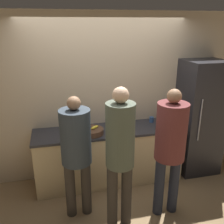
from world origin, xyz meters
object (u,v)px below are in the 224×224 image
at_px(person_left, 76,147).
at_px(refrigerator, 200,118).
at_px(person_right, 170,142).
at_px(fruit_bowl, 92,131).
at_px(bottle_amber, 160,115).
at_px(utensil_crock, 119,121).
at_px(cup_blue, 152,119).
at_px(person_center, 120,150).
at_px(bottle_green, 131,119).

bearing_deg(person_left, refrigerator, 17.43).
height_order(person_right, fruit_bowl, person_right).
relative_size(refrigerator, bottle_amber, 8.59).
bearing_deg(utensil_crock, cup_blue, 1.42).
height_order(person_right, utensil_crock, person_right).
relative_size(person_center, bottle_amber, 8.18).
height_order(person_left, cup_blue, person_left).
distance_m(refrigerator, person_right, 1.32).
xyz_separation_m(bottle_amber, cup_blue, (-0.17, -0.04, -0.04)).
bearing_deg(bottle_green, utensil_crock, -177.95).
xyz_separation_m(person_left, person_center, (0.47, -0.31, 0.07)).
bearing_deg(person_right, person_left, 168.32).
bearing_deg(fruit_bowl, person_left, -116.79).
relative_size(person_center, bottle_green, 7.51).
bearing_deg(bottle_amber, cup_blue, -166.39).
height_order(utensil_crock, bottle_amber, utensil_crock).
distance_m(bottle_green, cup_blue, 0.36).
height_order(refrigerator, cup_blue, refrigerator).
bearing_deg(refrigerator, person_right, -137.27).
relative_size(fruit_bowl, bottle_green, 1.42).
bearing_deg(fruit_bowl, refrigerator, 3.19).
bearing_deg(utensil_crock, person_right, -69.83).
distance_m(person_right, bottle_amber, 1.13).
height_order(fruit_bowl, utensil_crock, utensil_crock).
bearing_deg(utensil_crock, person_center, -104.65).
bearing_deg(fruit_bowl, bottle_green, 19.30).
relative_size(refrigerator, fruit_bowl, 5.55).
bearing_deg(person_right, fruit_bowl, 137.08).
height_order(person_right, bottle_amber, person_right).
height_order(person_left, person_right, person_right).
height_order(person_center, cup_blue, person_center).
height_order(utensil_crock, cup_blue, utensil_crock).
relative_size(person_left, person_center, 0.91).
relative_size(bottle_amber, cup_blue, 2.54).
xyz_separation_m(person_left, utensil_crock, (0.76, 0.78, -0.02)).
relative_size(person_left, utensil_crock, 6.37).
bearing_deg(person_center, person_right, 6.66).
bearing_deg(person_right, person_center, -173.34).
relative_size(utensil_crock, bottle_green, 1.08).
bearing_deg(bottle_green, fruit_bowl, -160.70).
bearing_deg(cup_blue, bottle_green, -178.91).
relative_size(refrigerator, cup_blue, 21.79).
height_order(person_center, bottle_green, person_center).
bearing_deg(cup_blue, bottle_amber, 13.61).
relative_size(person_right, cup_blue, 19.81).
xyz_separation_m(refrigerator, utensil_crock, (-1.34, 0.13, 0.03)).
distance_m(fruit_bowl, bottle_green, 0.71).
height_order(person_left, person_center, person_center).
height_order(person_center, fruit_bowl, person_center).
distance_m(utensil_crock, bottle_green, 0.19).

